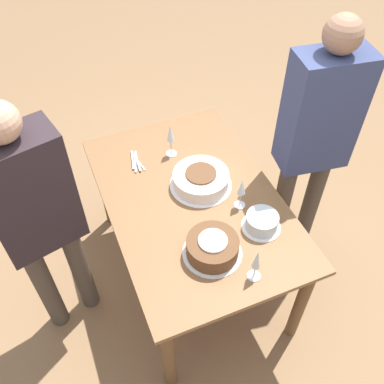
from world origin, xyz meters
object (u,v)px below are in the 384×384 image
person_watching (316,132)px  wine_glass_extra (171,135)px  wine_glass_near (257,261)px  person_cutting (36,213)px  cake_center_white (201,179)px  cake_front_chocolate (213,247)px  cake_back_decorated (262,222)px  wine_glass_far (242,189)px

person_watching → wine_glass_extra: bearing=-23.0°
wine_glass_extra → wine_glass_near: bearing=3.5°
wine_glass_extra → person_cutting: bearing=-65.4°
cake_center_white → wine_glass_near: size_ratio=1.75×
cake_front_chocolate → wine_glass_near: bearing=33.3°
cake_back_decorated → wine_glass_near: wine_glass_near is taller
wine_glass_near → person_watching: (-0.56, 0.66, 0.15)m
cake_front_chocolate → cake_back_decorated: bearing=100.0°
wine_glass_near → wine_glass_far: (-0.44, 0.14, 0.01)m
cake_front_chocolate → wine_glass_far: size_ratio=1.49×
person_cutting → wine_glass_extra: bearing=11.1°
person_cutting → person_watching: 1.57m
cake_front_chocolate → wine_glass_far: bearing=130.6°
person_watching → person_cutting: bearing=6.4°
wine_glass_extra → person_watching: 0.86m
wine_glass_near → wine_glass_extra: (-1.00, -0.06, 0.02)m
cake_front_chocolate → person_cutting: bearing=-117.8°
cake_center_white → cake_back_decorated: cake_center_white is taller
cake_front_chocolate → wine_glass_extra: size_ratio=1.38×
person_watching → cake_front_chocolate: bearing=32.3°
wine_glass_near → cake_back_decorated: bearing=145.0°
cake_back_decorated → wine_glass_near: 0.33m
cake_front_chocolate → wine_glass_far: wine_glass_far is taller
cake_center_white → person_watching: person_watching is taller
cake_front_chocolate → wine_glass_near: (0.20, 0.13, 0.08)m
cake_back_decorated → wine_glass_far: bearing=-168.4°
cake_front_chocolate → wine_glass_near: wine_glass_near is taller
wine_glass_far → wine_glass_extra: size_ratio=0.92×
cake_front_chocolate → cake_back_decorated: size_ratio=1.44×
wine_glass_near → cake_center_white: bearing=179.7°
cake_center_white → person_watching: bearing=79.7°
wine_glass_far → person_cutting: person_cutting is taller
wine_glass_far → person_watching: 0.55m
cake_center_white → wine_glass_extra: size_ratio=1.64×
person_watching → wine_glass_far: bearing=20.8°
cake_center_white → wine_glass_near: 0.68m
cake_front_chocolate → person_cutting: person_cutting is taller
person_cutting → cake_back_decorated: bearing=-31.4°
cake_back_decorated → wine_glass_far: size_ratio=1.04×
wine_glass_far → wine_glass_near: bearing=-18.1°
cake_back_decorated → cake_front_chocolate: bearing=-80.0°
cake_back_decorated → person_watching: bearing=121.7°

